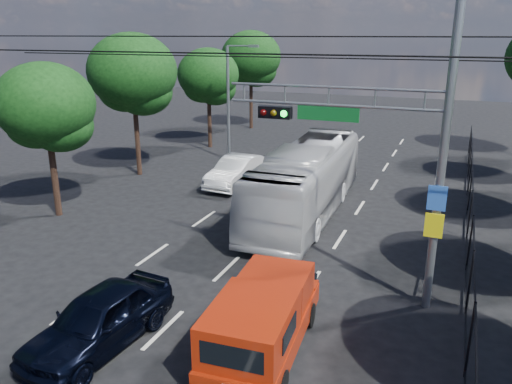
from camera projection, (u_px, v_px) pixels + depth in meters
The scene contains 13 objects.
lane_markings at pixel (284, 213), 22.37m from camera, with size 6.12×38.00×0.01m.
signal_mast at pixel (398, 127), 13.58m from camera, with size 6.43×0.39×9.50m.
streetlight_left at pixel (231, 98), 30.52m from camera, with size 2.09×0.22×7.08m.
utility_wires at pixel (234, 49), 15.63m from camera, with size 22.00×5.04×0.74m.
fence_right at pixel (470, 230), 17.71m from camera, with size 0.06×34.03×2.00m.
tree_left_b at pixel (47, 112), 20.80m from camera, with size 4.08×4.08×6.63m.
tree_left_c at pixel (133, 78), 26.94m from camera, with size 4.80×4.80×7.80m.
tree_left_d at pixel (209, 79), 34.06m from camera, with size 4.20×4.20×6.83m.
tree_left_e at pixel (251, 61), 40.94m from camera, with size 4.92×4.92×7.99m.
red_pickup at pixel (263, 318), 12.25m from camera, with size 2.19×5.16×1.88m.
navy_hatchback at pixel (99, 319), 12.67m from camera, with size 1.79×4.44×1.51m, color black.
white_bus at pixel (307, 180), 21.86m from camera, with size 2.60×11.12×3.10m, color silver.
white_van at pixel (237, 171), 26.28m from camera, with size 1.63×4.67×1.54m, color silver.
Camera 1 is at (6.80, -5.95, 7.68)m, focal length 35.00 mm.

